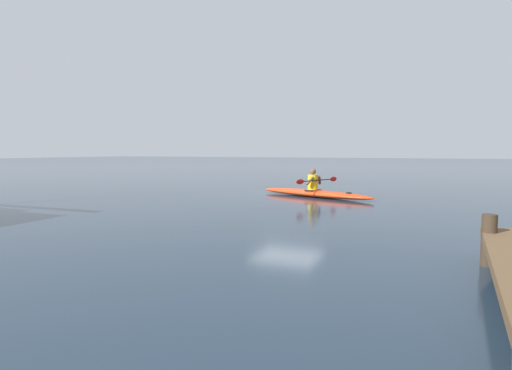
{
  "coord_description": "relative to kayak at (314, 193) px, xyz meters",
  "views": [
    {
      "loc": [
        -5.83,
        15.31,
        1.6
      ],
      "look_at": [
        -0.98,
        4.93,
        0.69
      ],
      "focal_mm": 30.23,
      "sensor_mm": 36.0,
      "label": 1
    }
  ],
  "objects": [
    {
      "name": "ground_plane",
      "position": [
        1.38,
        -1.0,
        -0.13
      ],
      "size": [
        160.0,
        160.0,
        0.0
      ],
      "primitive_type": "plane",
      "color": "#1E2D3D"
    },
    {
      "name": "kayak",
      "position": [
        0.0,
        0.0,
        0.0
      ],
      "size": [
        4.58,
        2.21,
        0.25
      ],
      "color": "red",
      "rests_on": "ground"
    },
    {
      "name": "kayaker",
      "position": [
        0.05,
        -0.02,
        0.43
      ],
      "size": [
        0.81,
        2.18,
        0.73
      ],
      "color": "yellow",
      "rests_on": "kayak"
    }
  ]
}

